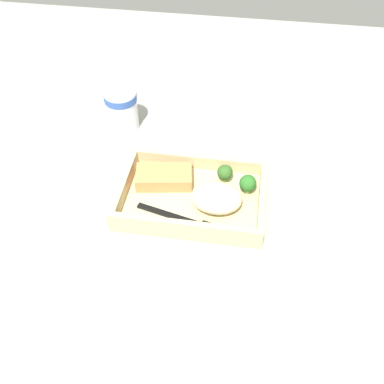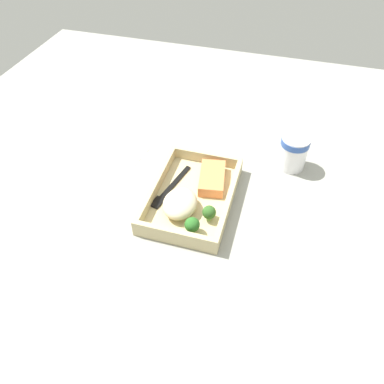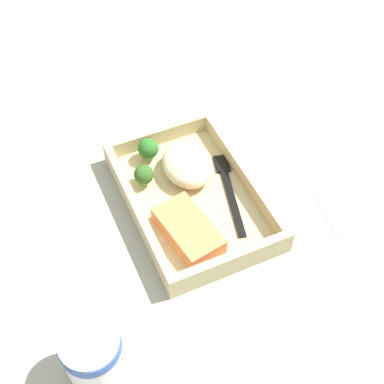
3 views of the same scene
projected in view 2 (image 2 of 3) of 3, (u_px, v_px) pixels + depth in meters
ground_plane at (192, 203)px, 88.43cm from camera, size 160.00×160.00×2.00cm
takeout_tray at (192, 198)px, 87.29cm from camera, size 27.10×18.56×1.20cm
tray_rim at (192, 192)px, 85.83cm from camera, size 27.10×18.56×2.90cm
salmon_fillet at (212, 178)px, 89.29cm from camera, size 11.44×7.48×2.67cm
mashed_potatoes at (180, 204)px, 82.47cm from camera, size 9.30×7.52×4.15cm
broccoli_floret_1 at (209, 213)px, 80.56cm from camera, size 3.02×3.02×3.70cm
broccoli_floret_2 at (192, 225)px, 77.83cm from camera, size 3.25×3.25×4.07cm
fork at (169, 189)px, 88.34cm from camera, size 15.73×5.41×0.44cm
paper_cup at (294, 151)px, 92.77cm from camera, size 7.04×7.04×8.89cm
receipt_slip at (120, 152)px, 100.13cm from camera, size 10.62×14.31×0.24cm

